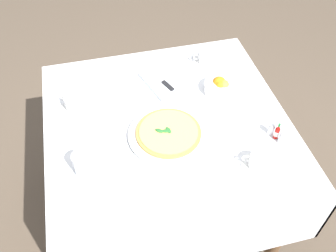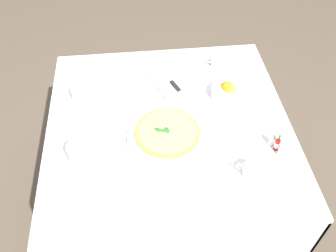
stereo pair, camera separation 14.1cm
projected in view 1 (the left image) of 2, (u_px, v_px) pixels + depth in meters
ground_plane at (168, 211)px, 2.13m from camera, size 8.00×8.00×0.00m
dining_table at (168, 144)px, 1.68m from camera, size 1.04×1.04×0.76m
pizza_plate at (169, 134)px, 1.51m from camera, size 0.34×0.34×0.02m
pizza at (168, 132)px, 1.50m from camera, size 0.27×0.27×0.02m
coffee_cup_far_right at (206, 59)px, 1.83m from camera, size 0.13×0.13×0.06m
coffee_cup_back_corner at (74, 104)px, 1.61m from camera, size 0.13×0.13×0.07m
coffee_cup_near_right at (259, 162)px, 1.40m from camera, size 0.13×0.13×0.06m
water_glass_left_edge at (83, 166)px, 1.36m from camera, size 0.07×0.07×0.11m
napkin_folded at (162, 83)px, 1.73m from camera, size 0.25×0.19×0.02m
dinner_knife at (161, 80)px, 1.72m from camera, size 0.19×0.09×0.01m
citrus_bowl at (220, 87)px, 1.69m from camera, size 0.15×0.15×0.07m
hot_sauce_bottle at (277, 132)px, 1.49m from camera, size 0.02×0.02×0.08m
salt_shaker at (271, 129)px, 1.51m from camera, size 0.03×0.03×0.06m
pepper_shaker at (282, 138)px, 1.48m from camera, size 0.03×0.03×0.06m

